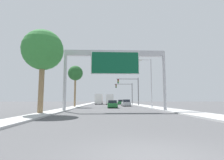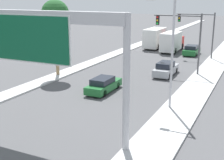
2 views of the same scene
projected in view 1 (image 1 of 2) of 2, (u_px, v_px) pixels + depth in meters
ground_plane at (154, 160)px, 4.27m from camera, size 300.00×300.00×0.00m
sidewalk_right at (130, 104)px, 64.13m from camera, size 3.00×120.00×0.15m
median_strip_left at (89, 104)px, 63.60m from camera, size 2.00×120.00×0.15m
sign_gantry at (115, 62)px, 22.75m from camera, size 13.30×0.73×7.90m
car_mid_right at (126, 103)px, 40.59m from camera, size 1.76×4.78×1.54m
car_near_center at (121, 102)px, 54.31m from camera, size 1.88×4.31×1.50m
car_far_left at (112, 104)px, 31.90m from camera, size 1.72×4.57×1.39m
truck_box_primary at (110, 99)px, 55.86m from camera, size 2.31×7.10×3.13m
truck_box_secondary at (99, 99)px, 58.42m from camera, size 2.40×8.37×3.36m
traffic_light_near_intersection at (131, 87)px, 42.71m from camera, size 5.46×0.32×6.87m
traffic_light_mid_block at (127, 90)px, 52.61m from camera, size 5.38×0.32×6.49m
palm_tree_foreground at (43, 51)px, 18.48m from camera, size 4.27×4.27×8.86m
palm_tree_background at (75, 74)px, 35.44m from camera, size 3.00×3.00×8.37m
street_lamp_right at (150, 79)px, 30.89m from camera, size 2.28×0.28×8.75m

